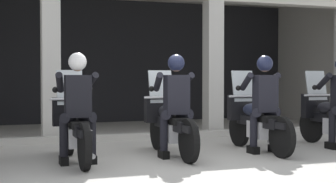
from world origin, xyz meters
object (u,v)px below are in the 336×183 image
object	(u,v)px
police_officer_right	(264,95)
motorcycle_far_right	(331,118)
motorcycle_center	(170,123)
motorcycle_right	(255,121)
police_officer_center	(176,97)
motorcycle_left	(75,127)
police_officer_left	(77,98)

from	to	relation	value
police_officer_right	motorcycle_far_right	xyz separation A→B (m)	(1.52, 0.28, -0.44)
motorcycle_center	motorcycle_right	distance (m)	1.52
police_officer_center	police_officer_right	bearing A→B (deg)	-5.02
motorcycle_right	motorcycle_far_right	world-z (taller)	same
motorcycle_left	police_officer_left	bearing A→B (deg)	-90.99
police_officer_right	police_officer_left	bearing A→B (deg)	179.58
motorcycle_center	motorcycle_right	bearing A→B (deg)	-5.02
motorcycle_left	police_officer_center	bearing A→B (deg)	-8.83
motorcycle_left	police_officer_right	xyz separation A→B (m)	(3.03, -0.26, 0.44)
motorcycle_right	motorcycle_far_right	bearing A→B (deg)	-1.10
motorcycle_far_right	motorcycle_left	bearing A→B (deg)	-176.80
police_officer_center	motorcycle_far_right	bearing A→B (deg)	1.05
police_officer_left	police_officer_right	xyz separation A→B (m)	(3.03, 0.02, 0.00)
motorcycle_center	motorcycle_far_right	xyz separation A→B (m)	(3.03, -0.05, 0.00)
police_officer_left	motorcycle_center	xyz separation A→B (m)	(1.52, 0.35, -0.44)
motorcycle_left	motorcycle_center	distance (m)	1.52
police_officer_center	motorcycle_far_right	distance (m)	3.07
police_officer_left	motorcycle_right	distance (m)	3.08
police_officer_left	police_officer_center	world-z (taller)	same
motorcycle_right	police_officer_right	size ratio (longest dim) A/B	1.29
motorcycle_right	police_officer_right	xyz separation A→B (m)	(-0.00, -0.28, 0.44)
police_officer_left	motorcycle_far_right	distance (m)	4.58
police_officer_center	motorcycle_left	bearing A→B (deg)	168.55
motorcycle_far_right	motorcycle_right	bearing A→B (deg)	-177.25
police_officer_left	motorcycle_center	size ratio (longest dim) A/B	0.78
motorcycle_center	police_officer_right	size ratio (longest dim) A/B	1.29
motorcycle_center	motorcycle_right	xyz separation A→B (m)	(1.52, -0.04, 0.00)
motorcycle_left	motorcycle_right	xyz separation A→B (m)	(3.03, 0.02, 0.00)
motorcycle_left	police_officer_right	world-z (taller)	police_officer_right
police_officer_left	police_officer_center	bearing A→B (deg)	1.85
police_officer_right	motorcycle_right	bearing A→B (deg)	88.87
motorcycle_left	police_officer_right	size ratio (longest dim) A/B	1.29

